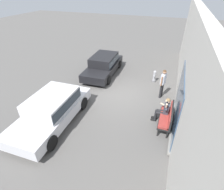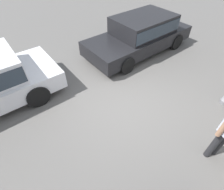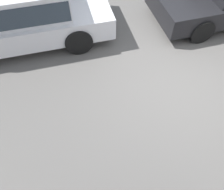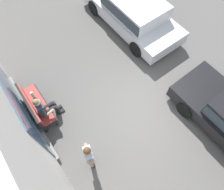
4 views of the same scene
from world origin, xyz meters
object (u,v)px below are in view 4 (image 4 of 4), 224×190
Objects in this scene: parked_car_mid at (133,10)px; pedestrian_standing at (89,156)px; person_on_phone at (44,108)px; bench at (35,106)px.

pedestrian_standing is (-3.91, 4.61, 0.25)m from parked_car_mid.
pedestrian_standing is (-2.17, -0.32, 0.31)m from person_on_phone.
parked_car_mid is (1.73, -4.92, 0.06)m from person_on_phone.
bench is at bearing 36.04° from person_on_phone.
parked_car_mid is at bearing -49.69° from pedestrian_standing.
person_on_phone is at bearing 109.40° from parked_car_mid.
pedestrian_standing is at bearing -171.69° from person_on_phone.
person_on_phone is 5.22m from parked_car_mid.
parked_car_mid reaches higher than bench.
parked_car_mid is 2.70× the size of pedestrian_standing.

